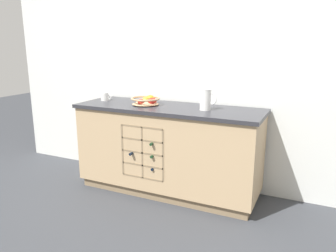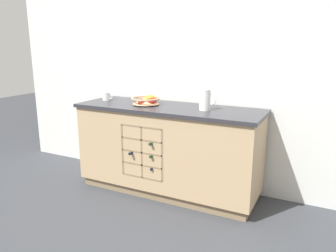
% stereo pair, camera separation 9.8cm
% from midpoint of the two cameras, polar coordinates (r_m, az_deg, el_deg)
% --- Properties ---
extents(ground_plane, '(14.00, 14.00, 0.00)m').
position_cam_midpoint_polar(ground_plane, '(3.47, -0.83, -11.18)').
color(ground_plane, '#383A3F').
extents(back_wall, '(4.40, 0.06, 2.55)m').
position_cam_midpoint_polar(back_wall, '(3.47, 1.73, 10.66)').
color(back_wall, silver).
rests_on(back_wall, ground_plane).
extents(kitchen_island, '(1.85, 0.64, 0.89)m').
position_cam_midpoint_polar(kitchen_island, '(3.30, -0.90, -4.08)').
color(kitchen_island, '#8B7354').
rests_on(kitchen_island, ground_plane).
extents(fruit_bowl, '(0.29, 0.29, 0.09)m').
position_cam_midpoint_polar(fruit_bowl, '(3.29, -4.68, 4.47)').
color(fruit_bowl, tan).
rests_on(fruit_bowl, kitchen_island).
extents(white_pitcher, '(0.16, 0.11, 0.19)m').
position_cam_midpoint_polar(white_pitcher, '(3.02, 5.67, 4.68)').
color(white_pitcher, white).
rests_on(white_pitcher, kitchen_island).
extents(ceramic_mug, '(0.13, 0.09, 0.09)m').
position_cam_midpoint_polar(ceramic_mug, '(3.61, -11.61, 5.04)').
color(ceramic_mug, white).
rests_on(ceramic_mug, kitchen_island).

